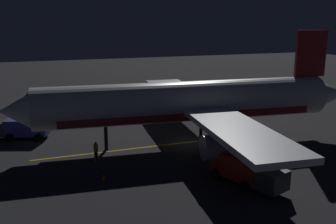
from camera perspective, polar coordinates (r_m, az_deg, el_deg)
name	(u,v)px	position (r m, az deg, el deg)	size (l,w,h in m)	color
ground_plane	(186,144)	(40.09, 2.70, -4.78)	(180.00, 180.00, 0.20)	#28282C
apron_guide_stripe	(149,147)	(38.89, -2.85, -5.21)	(0.24, 22.90, 0.01)	gold
airliner	(192,103)	(39.11, 3.60, 1.36)	(33.97, 37.44, 11.49)	silver
baggage_truck	(21,128)	(44.04, -21.10, -2.29)	(3.97, 6.48, 2.18)	navy
catering_truck	(246,170)	(30.56, 11.54, -8.49)	(6.55, 4.01, 2.25)	maroon
ground_crew_worker	(96,151)	(35.63, -10.74, -5.73)	(0.40, 0.40, 1.74)	black
traffic_cone_near_left	(160,144)	(38.77, -1.17, -4.87)	(0.50, 0.50, 0.55)	#EA590F
traffic_cone_near_right	(104,177)	(31.43, -9.59, -9.62)	(0.50, 0.50, 0.55)	#EA590F
traffic_cone_under_wing	(95,159)	(35.53, -10.84, -6.88)	(0.50, 0.50, 0.55)	#EA590F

